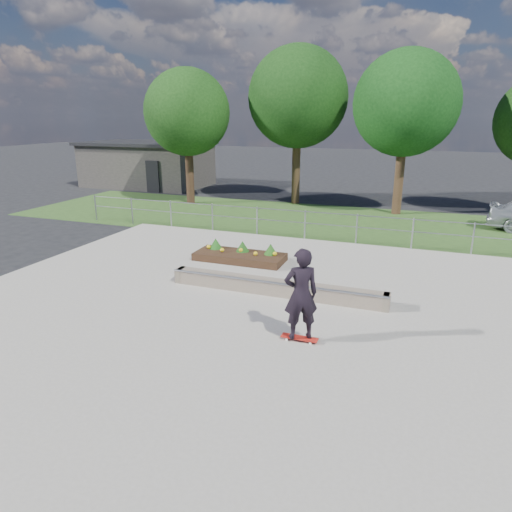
{
  "coord_description": "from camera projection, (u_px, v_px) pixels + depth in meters",
  "views": [
    {
      "loc": [
        4.29,
        -9.45,
        4.7
      ],
      "look_at": [
        0.2,
        1.5,
        1.1
      ],
      "focal_mm": 32.0,
      "sensor_mm": 36.0,
      "label": 1
    }
  ],
  "objects": [
    {
      "name": "concrete_slab",
      "position": [
        227.0,
        313.0,
        11.27
      ],
      "size": [
        15.0,
        15.0,
        0.06
      ],
      "primitive_type": "cube",
      "color": "gray",
      "rests_on": "ground"
    },
    {
      "name": "planter_bed",
      "position": [
        240.0,
        255.0,
        15.27
      ],
      "size": [
        3.0,
        1.2,
        0.61
      ],
      "color": "black",
      "rests_on": "concrete_slab"
    },
    {
      "name": "tree_far_left",
      "position": [
        187.0,
        113.0,
        24.16
      ],
      "size": [
        4.55,
        4.55,
        7.15
      ],
      "color": "black",
      "rests_on": "ground"
    },
    {
      "name": "grind_ledge",
      "position": [
        275.0,
        287.0,
        12.32
      ],
      "size": [
        6.0,
        0.44,
        0.43
      ],
      "color": "#6B5D4F",
      "rests_on": "concrete_slab"
    },
    {
      "name": "grass_verge",
      "position": [
        324.0,
        221.0,
        21.12
      ],
      "size": [
        30.0,
        8.0,
        0.02
      ],
      "primitive_type": "cube",
      "color": "#2B4A1D",
      "rests_on": "ground"
    },
    {
      "name": "tree_mid_left",
      "position": [
        298.0,
        98.0,
        23.89
      ],
      "size": [
        5.25,
        5.25,
        8.25
      ],
      "color": "#342315",
      "rests_on": "ground"
    },
    {
      "name": "skateboarder",
      "position": [
        301.0,
        294.0,
        9.51
      ],
      "size": [
        0.87,
        0.77,
        2.08
      ],
      "color": "white",
      "rests_on": "concrete_slab"
    },
    {
      "name": "ground",
      "position": [
        227.0,
        314.0,
        11.28
      ],
      "size": [
        120.0,
        120.0,
        0.0
      ],
      "primitive_type": "plane",
      "color": "black",
      "rests_on": "ground"
    },
    {
      "name": "fence",
      "position": [
        305.0,
        221.0,
        17.76
      ],
      "size": [
        20.06,
        0.06,
        1.2
      ],
      "color": "gray",
      "rests_on": "ground"
    },
    {
      "name": "building",
      "position": [
        148.0,
        164.0,
        31.62
      ],
      "size": [
        8.4,
        5.4,
        3.0
      ],
      "color": "#33302D",
      "rests_on": "ground"
    },
    {
      "name": "tree_mid_right",
      "position": [
        406.0,
        104.0,
        21.26
      ],
      "size": [
        4.9,
        4.9,
        7.7
      ],
      "color": "#372216",
      "rests_on": "ground"
    }
  ]
}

